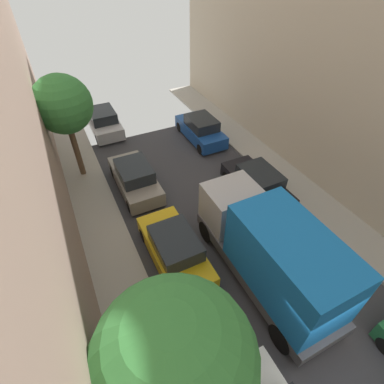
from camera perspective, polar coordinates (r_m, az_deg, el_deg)
ground at (r=11.50m, az=24.14°, el=-27.45°), size 32.00×32.00×0.00m
parked_car_left_3 at (r=11.90m, az=-3.36°, el=-11.13°), size 1.78×4.20×1.57m
parked_car_left_4 at (r=15.43m, az=-11.06°, el=2.71°), size 1.78×4.20×1.57m
parked_car_left_5 at (r=21.19m, az=-16.86°, el=13.01°), size 1.78×4.20×1.57m
parked_car_right_3 at (r=15.14m, az=12.61°, el=1.56°), size 1.78×4.20×1.57m
parked_car_right_4 at (r=19.39m, az=1.71°, el=12.09°), size 1.78×4.20×1.57m
delivery_truck at (r=10.85m, az=15.04°, el=-11.03°), size 2.26×6.60×3.38m
street_tree_0 at (r=5.96m, az=-3.49°, el=-30.12°), size 3.01×3.01×5.87m
street_tree_2 at (r=15.58m, az=-23.89°, el=15.23°), size 2.79×2.79×5.44m
potted_plant_2 at (r=10.34m, az=-13.73°, el=-28.22°), size 0.53×0.53×0.88m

